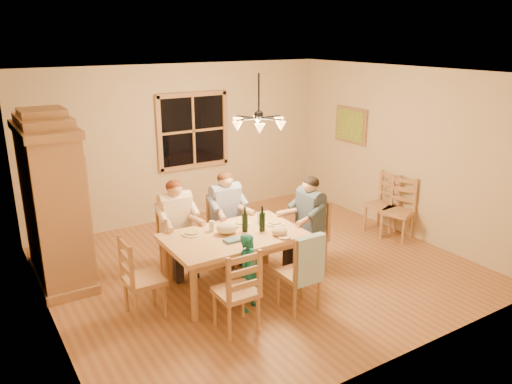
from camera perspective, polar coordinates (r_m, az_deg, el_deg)
floor at (r=7.17m, az=0.28°, el=-8.60°), size 5.50×5.50×0.00m
ceiling at (r=6.44m, az=0.32°, el=13.47°), size 5.50×5.00×0.02m
wall_back at (r=8.83m, az=-8.43°, el=5.57°), size 5.50×0.02×2.70m
wall_left at (r=5.77m, az=-23.48°, el=-2.25°), size 0.02×5.00×2.70m
wall_right at (r=8.43m, az=16.37°, el=4.46°), size 0.02×5.00×2.70m
window at (r=8.84m, az=-7.20°, el=6.96°), size 1.30×0.06×1.30m
painting at (r=9.18m, az=10.78°, el=7.49°), size 0.06×0.78×0.64m
chandelier at (r=6.52m, az=0.31°, el=8.00°), size 0.77×0.68×0.71m
armoire at (r=6.96m, az=-22.05°, el=-1.37°), size 0.66×1.40×2.30m
dining_table at (r=6.34m, az=-2.57°, el=-5.71°), size 1.72×1.06×0.76m
chair_far_left at (r=6.99m, az=-8.92°, el=-6.80°), size 0.44×0.42×0.99m
chair_far_right at (r=7.29m, az=-3.37°, el=-5.56°), size 0.44×0.42×0.99m
chair_near_left at (r=5.68m, az=-2.29°, el=-12.68°), size 0.44×0.42×0.99m
chair_near_right at (r=6.09m, az=4.88°, el=-10.49°), size 0.44×0.42×0.99m
chair_end_left at (r=6.07m, az=-12.60°, el=-11.01°), size 0.42×0.44×0.99m
chair_end_right at (r=7.09m, az=5.97°, el=-6.30°), size 0.42×0.44×0.99m
adult_woman at (r=6.79m, az=-9.14°, el=-2.66°), size 0.40×0.42×0.87m
adult_plaid_man at (r=7.09m, az=-3.45°, el=-1.56°), size 0.40×0.42×0.87m
adult_slate_man at (r=6.89m, az=6.11°, el=-2.21°), size 0.42×0.40×0.87m
towel at (r=5.78m, az=6.11°, el=-7.75°), size 0.38×0.10×0.58m
wine_bottle_a at (r=6.33m, az=-1.28°, el=-3.11°), size 0.08×0.08×0.33m
wine_bottle_b at (r=6.35m, az=0.71°, el=-3.05°), size 0.08×0.08×0.33m
plate_woman at (r=6.34m, az=-7.30°, el=-4.74°), size 0.26×0.26×0.02m
plate_plaid at (r=6.62m, az=-1.65°, el=-3.61°), size 0.26×0.26×0.02m
plate_slate at (r=6.63m, az=2.14°, el=-3.60°), size 0.26×0.26×0.02m
wine_glass_a at (r=6.39m, az=-5.08°, el=-3.90°), size 0.06×0.06×0.14m
wine_glass_b at (r=6.65m, az=0.42°, el=-2.96°), size 0.06×0.06×0.14m
cap at (r=6.26m, az=2.70°, el=-4.48°), size 0.20×0.20×0.11m
napkin at (r=6.09m, az=-2.80°, el=-5.53°), size 0.18×0.14×0.03m
cloth_bundle at (r=6.31m, az=-3.34°, el=-4.09°), size 0.28×0.22×0.15m
child at (r=5.97m, az=-0.77°, el=-9.15°), size 0.41×0.35×0.96m
chair_spare_front at (r=8.55m, az=14.05°, el=-2.49°), size 0.45×0.47×0.99m
chair_spare_back at (r=8.33m, az=15.80°, el=-3.19°), size 0.55×0.56×0.99m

